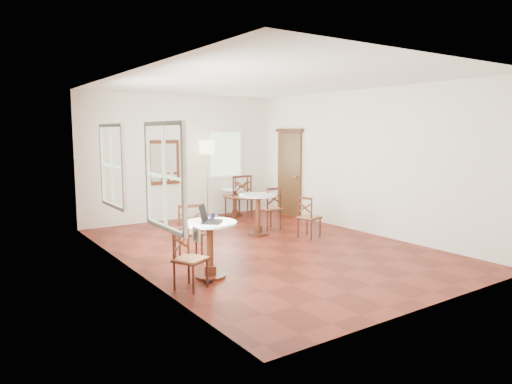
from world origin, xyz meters
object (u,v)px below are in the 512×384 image
water_glass (217,218)px  cafe_table_near (210,243)px  chair_near_a (188,232)px  floor_lamp (207,153)px  cafe_table_back (235,199)px  chair_back_b (244,197)px  mouse (211,221)px  cafe_table_mid (258,210)px  laptop (208,218)px  chair_mid_a (270,208)px  chair_near_b (189,259)px  power_adapter (208,282)px  chair_back_a (237,196)px  chair_mid_b (309,217)px  navy_mug (212,216)px

water_glass → cafe_table_near: bearing=150.8°
chair_near_a → floor_lamp: bearing=-110.7°
cafe_table_back → water_glass: water_glass is taller
chair_back_b → mouse: size_ratio=12.35×
cafe_table_mid → laptop: 3.02m
chair_mid_a → mouse: chair_mid_a is taller
chair_back_b → mouse: 4.84m
chair_near_b → laptop: (0.42, 0.23, 0.48)m
laptop → cafe_table_back: bearing=5.2°
chair_near_a → chair_near_b: chair_near_a is taller
floor_lamp → power_adapter: 5.21m
chair_back_a → water_glass: 4.77m
cafe_table_mid → chair_near_b: same height
cafe_table_back → chair_back_a: size_ratio=0.65×
cafe_table_back → chair_near_b: size_ratio=0.82×
cafe_table_mid → chair_mid_b: chair_mid_b is taller
chair_back_a → chair_back_b: bearing=158.2°
chair_mid_a → chair_back_a: 1.61m
mouse → water_glass: water_glass is taller
mouse → chair_mid_a: bearing=42.7°
mouse → power_adapter: bearing=-128.1°
chair_mid_a → chair_mid_b: bearing=99.5°
chair_near_b → chair_back_a: bearing=24.6°
cafe_table_mid → chair_back_a: bearing=70.8°
cafe_table_back → navy_mug: size_ratio=6.52×
chair_back_b → floor_lamp: size_ratio=0.54×
chair_back_a → water_glass: (-2.76, -3.87, 0.35)m
chair_mid_a → laptop: laptop is taller
chair_near_a → chair_back_a: 3.93m
laptop → chair_mid_a: bearing=-9.3°
cafe_table_back → chair_back_b: (0.06, -0.31, 0.09)m
laptop → navy_mug: bearing=1.4°
laptop → cafe_table_mid: bearing=-7.2°
chair_mid_a → chair_back_a: chair_back_a is taller
chair_near_b → power_adapter: chair_near_b is taller
floor_lamp → mouse: size_ratio=22.72×
chair_near_b → chair_mid_a: bearing=11.8°
floor_lamp → water_glass: bearing=-116.7°
floor_lamp → mouse: (-2.19, -4.17, -0.77)m
cafe_table_back → chair_mid_b: bearing=-91.2°
mouse → navy_mug: bearing=60.3°
cafe_table_near → chair_near_b: bearing=-150.7°
chair_mid_b → navy_mug: 2.92m
cafe_table_near → mouse: (0.01, -0.03, 0.33)m
chair_mid_b → laptop: (-2.91, -1.18, 0.48)m
laptop → water_glass: size_ratio=4.71×
cafe_table_back → chair_near_a: bearing=-132.2°
chair_mid_a → floor_lamp: bearing=-76.1°
cafe_table_back → mouse: bearing=-125.6°
chair_back_b → water_glass: (-2.91, -3.81, 0.36)m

